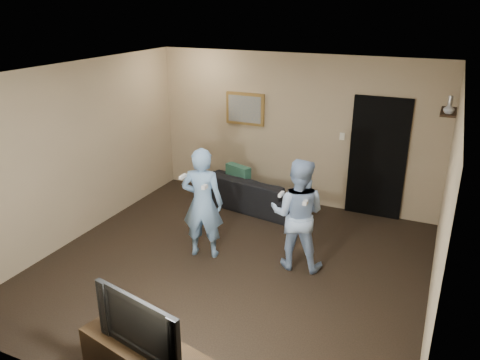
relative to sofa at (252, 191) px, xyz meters
The scene contains 18 objects.
ground 2.04m from the sofa, 74.63° to the right, with size 5.00×5.00×0.00m, color black.
ceiling 3.07m from the sofa, 74.63° to the right, with size 5.00×5.00×0.04m, color silver.
wall_back 1.28m from the sofa, 46.11° to the left, with size 5.00×0.04×2.60m, color tan.
wall_front 4.59m from the sofa, 83.14° to the right, with size 5.00×0.04×2.60m, color tan.
wall_left 2.95m from the sofa, 135.31° to the right, with size 0.04×5.00×2.60m, color tan.
wall_right 3.74m from the sofa, 32.65° to the right, with size 0.04×5.00×2.60m, color tan.
sofa is the anchor object (origin of this frame).
throw_pillow 0.33m from the sofa, behind, with size 0.48×0.15×0.48m, color #194D3D.
painting_frame 1.47m from the sofa, 124.56° to the left, with size 0.72×0.05×0.57m, color olive.
painting_canvas 1.46m from the sofa, 125.97° to the left, with size 0.62×0.01×0.47m, color slate.
doorway 2.17m from the sofa, 14.84° to the left, with size 0.90×0.06×2.00m, color black.
light_switch 1.80m from the sofa, 20.97° to the left, with size 0.08×0.02×0.12m, color silver.
wall_shelf 3.39m from the sofa, ahead, with size 0.20×0.60×0.03m, color black.
shelf_vase 3.45m from the sofa, ahead, with size 0.14×0.14×0.14m, color #AFB0B4.
shelf_figurine 3.44m from the sofa, ahead, with size 0.06×0.06×0.18m, color #B9B8BD.
television 4.33m from the sofa, 79.36° to the right, with size 0.99×0.13×0.57m, color black.
wii_player_left 1.89m from the sofa, 88.87° to the right, with size 0.65×0.55×1.58m.
wii_player_right 2.10m from the sofa, 49.89° to the right, with size 0.81×0.67×1.53m.
Camera 1 is at (2.39, -5.00, 3.38)m, focal length 35.00 mm.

